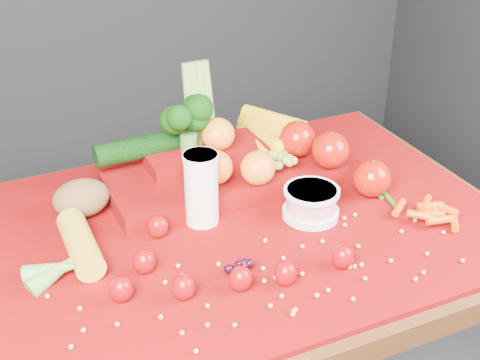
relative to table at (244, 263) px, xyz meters
name	(u,v)px	position (x,y,z in m)	size (l,w,h in m)	color
table	(244,263)	(0.00, 0.00, 0.00)	(1.10, 0.80, 0.75)	#38210C
red_cloth	(244,223)	(0.00, 0.00, 0.10)	(1.05, 0.75, 0.01)	#660307
milk_glass	(201,186)	(-0.08, 0.04, 0.19)	(0.07, 0.07, 0.16)	white
yogurt_bowl	(311,202)	(0.14, -0.04, 0.14)	(0.12, 0.12, 0.07)	silver
strawberry_scatter	(211,266)	(-0.13, -0.15, 0.13)	(0.44, 0.28, 0.05)	maroon
dark_grape_cluster	(243,270)	(-0.08, -0.17, 0.12)	(0.06, 0.05, 0.03)	black
soybean_scatter	(290,273)	(0.00, -0.20, 0.11)	(0.84, 0.24, 0.01)	#B2824D
corn_ear	(68,260)	(-0.37, -0.01, 0.13)	(0.18, 0.23, 0.06)	gold
potato	(81,198)	(-0.30, 0.16, 0.15)	(0.12, 0.09, 0.08)	brown
baby_carrot_pile	(426,213)	(0.35, -0.15, 0.12)	(0.17, 0.17, 0.03)	#C54306
green_bean_pile	(378,188)	(0.33, -0.01, 0.11)	(0.14, 0.12, 0.01)	#235E15
produce_mound	(237,160)	(0.05, 0.15, 0.17)	(0.59, 0.37, 0.27)	#660307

